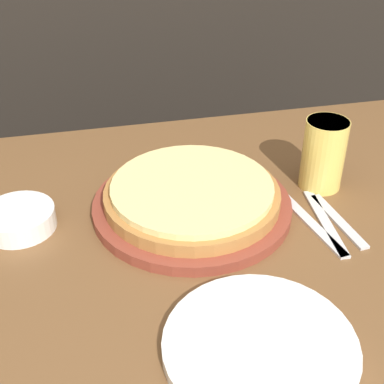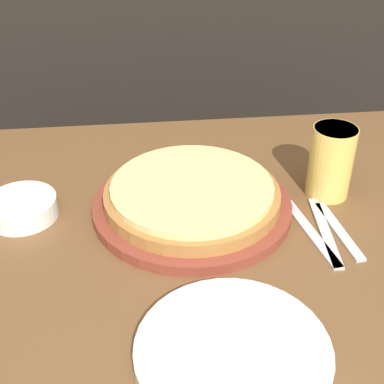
{
  "view_description": "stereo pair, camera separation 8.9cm",
  "coord_description": "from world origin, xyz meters",
  "px_view_note": "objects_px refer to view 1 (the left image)",
  "views": [
    {
      "loc": [
        -0.14,
        -0.7,
        1.33
      ],
      "look_at": [
        0.03,
        0.08,
        0.8
      ],
      "focal_mm": 50.0,
      "sensor_mm": 36.0,
      "label": 1
    },
    {
      "loc": [
        -0.06,
        -0.71,
        1.33
      ],
      "look_at": [
        0.03,
        0.08,
        0.8
      ],
      "focal_mm": 50.0,
      "sensor_mm": 36.0,
      "label": 2
    }
  ],
  "objects_px": {
    "dinner_plate": "(260,346)",
    "spoon": "(338,220)",
    "side_bowl": "(19,219)",
    "fork": "(312,224)",
    "dinner_knife": "(325,222)",
    "beer_glass": "(324,152)",
    "pizza_on_board": "(192,199)"
  },
  "relations": [
    {
      "from": "beer_glass",
      "to": "dinner_knife",
      "type": "bearing_deg",
      "value": -108.81
    },
    {
      "from": "pizza_on_board",
      "to": "beer_glass",
      "type": "distance_m",
      "value": 0.27
    },
    {
      "from": "dinner_plate",
      "to": "spoon",
      "type": "bearing_deg",
      "value": 46.64
    },
    {
      "from": "side_bowl",
      "to": "spoon",
      "type": "distance_m",
      "value": 0.56
    },
    {
      "from": "side_bowl",
      "to": "dinner_plate",
      "type": "bearing_deg",
      "value": -47.44
    },
    {
      "from": "spoon",
      "to": "fork",
      "type": "bearing_deg",
      "value": 180.0
    },
    {
      "from": "pizza_on_board",
      "to": "side_bowl",
      "type": "height_order",
      "value": "pizza_on_board"
    },
    {
      "from": "pizza_on_board",
      "to": "spoon",
      "type": "height_order",
      "value": "pizza_on_board"
    },
    {
      "from": "side_bowl",
      "to": "spoon",
      "type": "xyz_separation_m",
      "value": [
        0.55,
        -0.11,
        -0.02
      ]
    },
    {
      "from": "beer_glass",
      "to": "dinner_plate",
      "type": "bearing_deg",
      "value": -124.06
    },
    {
      "from": "fork",
      "to": "spoon",
      "type": "height_order",
      "value": "same"
    },
    {
      "from": "dinner_knife",
      "to": "spoon",
      "type": "height_order",
      "value": "same"
    },
    {
      "from": "fork",
      "to": "spoon",
      "type": "relative_size",
      "value": 1.17
    },
    {
      "from": "pizza_on_board",
      "to": "side_bowl",
      "type": "bearing_deg",
      "value": 177.02
    },
    {
      "from": "fork",
      "to": "spoon",
      "type": "bearing_deg",
      "value": 0.0
    },
    {
      "from": "dinner_plate",
      "to": "side_bowl",
      "type": "xyz_separation_m",
      "value": [
        -0.32,
        0.35,
        0.01
      ]
    },
    {
      "from": "side_bowl",
      "to": "dinner_knife",
      "type": "height_order",
      "value": "side_bowl"
    },
    {
      "from": "beer_glass",
      "to": "fork",
      "type": "relative_size",
      "value": 0.71
    },
    {
      "from": "fork",
      "to": "pizza_on_board",
      "type": "bearing_deg",
      "value": 155.05
    },
    {
      "from": "dinner_plate",
      "to": "beer_glass",
      "type": "bearing_deg",
      "value": 55.94
    },
    {
      "from": "beer_glass",
      "to": "spoon",
      "type": "height_order",
      "value": "beer_glass"
    },
    {
      "from": "dinner_knife",
      "to": "pizza_on_board",
      "type": "bearing_deg",
      "value": 157.59
    },
    {
      "from": "pizza_on_board",
      "to": "beer_glass",
      "type": "height_order",
      "value": "beer_glass"
    },
    {
      "from": "pizza_on_board",
      "to": "dinner_knife",
      "type": "bearing_deg",
      "value": -22.41
    },
    {
      "from": "side_bowl",
      "to": "fork",
      "type": "height_order",
      "value": "side_bowl"
    },
    {
      "from": "fork",
      "to": "dinner_knife",
      "type": "distance_m",
      "value": 0.02
    },
    {
      "from": "dinner_plate",
      "to": "spoon",
      "type": "height_order",
      "value": "dinner_plate"
    },
    {
      "from": "dinner_knife",
      "to": "spoon",
      "type": "relative_size",
      "value": 1.17
    },
    {
      "from": "dinner_plate",
      "to": "dinner_knife",
      "type": "xyz_separation_m",
      "value": [
        0.2,
        0.24,
        -0.01
      ]
    },
    {
      "from": "beer_glass",
      "to": "pizza_on_board",
      "type": "bearing_deg",
      "value": -173.86
    },
    {
      "from": "dinner_plate",
      "to": "spoon",
      "type": "xyz_separation_m",
      "value": [
        0.23,
        0.24,
        -0.01
      ]
    },
    {
      "from": "side_bowl",
      "to": "spoon",
      "type": "bearing_deg",
      "value": -11.01
    }
  ]
}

